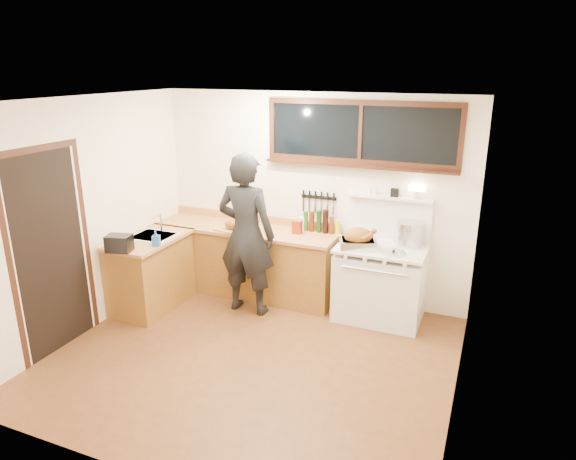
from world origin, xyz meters
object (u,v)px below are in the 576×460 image
at_px(roast_turkey, 358,239).
at_px(cutting_board, 233,226).
at_px(man, 246,235).
at_px(vintage_stove, 380,281).

bearing_deg(roast_turkey, cutting_board, 179.29).
distance_m(man, roast_turkey, 1.32).
distance_m(vintage_stove, man, 1.68).
height_order(cutting_board, roast_turkey, roast_turkey).
bearing_deg(roast_turkey, man, -167.11).
bearing_deg(vintage_stove, man, -164.00).
xyz_separation_m(vintage_stove, man, (-1.54, -0.44, 0.52)).
xyz_separation_m(cutting_board, roast_turkey, (1.63, -0.02, 0.05)).
bearing_deg(cutting_board, man, -42.17).
height_order(man, cutting_board, man).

